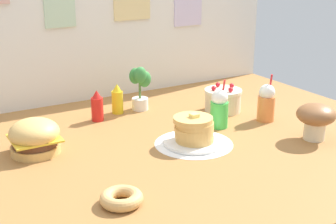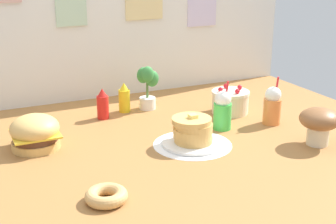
{
  "view_description": "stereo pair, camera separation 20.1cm",
  "coord_description": "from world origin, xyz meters",
  "px_view_note": "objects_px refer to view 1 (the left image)",
  "views": [
    {
      "loc": [
        -1.11,
        -1.84,
        0.89
      ],
      "look_at": [
        -0.0,
        0.06,
        0.14
      ],
      "focal_mm": 50.9,
      "sensor_mm": 36.0,
      "label": 1
    },
    {
      "loc": [
        -0.94,
        -1.93,
        0.89
      ],
      "look_at": [
        -0.0,
        0.06,
        0.14
      ],
      "focal_mm": 50.9,
      "sensor_mm": 36.0,
      "label": 2
    }
  ],
  "objects_px": {
    "layer_cake": "(223,100)",
    "donut_pink_glaze": "(121,198)",
    "pancake_stack": "(194,132)",
    "ketchup_bottle": "(97,107)",
    "mushroom_stool": "(316,118)",
    "potted_plant": "(140,86)",
    "cream_soda_cup": "(219,109)",
    "mustard_bottle": "(117,100)",
    "orange_float_cup": "(266,103)",
    "burger": "(35,137)"
  },
  "relations": [
    {
      "from": "burger",
      "to": "donut_pink_glaze",
      "type": "xyz_separation_m",
      "value": [
        0.14,
        -0.63,
        -0.05
      ]
    },
    {
      "from": "pancake_stack",
      "to": "cream_soda_cup",
      "type": "xyz_separation_m",
      "value": [
        0.24,
        0.13,
        0.04
      ]
    },
    {
      "from": "layer_cake",
      "to": "donut_pink_glaze",
      "type": "relative_size",
      "value": 1.34
    },
    {
      "from": "pancake_stack",
      "to": "potted_plant",
      "type": "bearing_deg",
      "value": 88.11
    },
    {
      "from": "orange_float_cup",
      "to": "pancake_stack",
      "type": "bearing_deg",
      "value": -170.74
    },
    {
      "from": "layer_cake",
      "to": "mushroom_stool",
      "type": "height_order",
      "value": "mushroom_stool"
    },
    {
      "from": "layer_cake",
      "to": "mustard_bottle",
      "type": "relative_size",
      "value": 1.25
    },
    {
      "from": "layer_cake",
      "to": "ketchup_bottle",
      "type": "bearing_deg",
      "value": 162.85
    },
    {
      "from": "layer_cake",
      "to": "cream_soda_cup",
      "type": "distance_m",
      "value": 0.27
    },
    {
      "from": "cream_soda_cup",
      "to": "orange_float_cup",
      "type": "height_order",
      "value": "same"
    },
    {
      "from": "pancake_stack",
      "to": "burger",
      "type": "bearing_deg",
      "value": 157.82
    },
    {
      "from": "cream_soda_cup",
      "to": "orange_float_cup",
      "type": "distance_m",
      "value": 0.29
    },
    {
      "from": "cream_soda_cup",
      "to": "burger",
      "type": "bearing_deg",
      "value": 170.88
    },
    {
      "from": "mustard_bottle",
      "to": "cream_soda_cup",
      "type": "height_order",
      "value": "cream_soda_cup"
    },
    {
      "from": "layer_cake",
      "to": "orange_float_cup",
      "type": "height_order",
      "value": "orange_float_cup"
    },
    {
      "from": "cream_soda_cup",
      "to": "mushroom_stool",
      "type": "relative_size",
      "value": 1.36
    },
    {
      "from": "layer_cake",
      "to": "ketchup_bottle",
      "type": "xyz_separation_m",
      "value": [
        -0.69,
        0.21,
        0.01
      ]
    },
    {
      "from": "layer_cake",
      "to": "ketchup_bottle",
      "type": "distance_m",
      "value": 0.73
    },
    {
      "from": "burger",
      "to": "mustard_bottle",
      "type": "relative_size",
      "value": 1.33
    },
    {
      "from": "burger",
      "to": "cream_soda_cup",
      "type": "bearing_deg",
      "value": -9.12
    },
    {
      "from": "orange_float_cup",
      "to": "donut_pink_glaze",
      "type": "height_order",
      "value": "orange_float_cup"
    },
    {
      "from": "orange_float_cup",
      "to": "donut_pink_glaze",
      "type": "xyz_separation_m",
      "value": [
        -1.08,
        -0.43,
        -0.08
      ]
    },
    {
      "from": "mustard_bottle",
      "to": "potted_plant",
      "type": "bearing_deg",
      "value": -4.09
    },
    {
      "from": "pancake_stack",
      "to": "mushroom_stool",
      "type": "distance_m",
      "value": 0.61
    },
    {
      "from": "cream_soda_cup",
      "to": "potted_plant",
      "type": "height_order",
      "value": "potted_plant"
    },
    {
      "from": "pancake_stack",
      "to": "mustard_bottle",
      "type": "bearing_deg",
      "value": 101.31
    },
    {
      "from": "layer_cake",
      "to": "potted_plant",
      "type": "distance_m",
      "value": 0.49
    },
    {
      "from": "orange_float_cup",
      "to": "donut_pink_glaze",
      "type": "bearing_deg",
      "value": -158.02
    },
    {
      "from": "donut_pink_glaze",
      "to": "mushroom_stool",
      "type": "bearing_deg",
      "value": 5.28
    },
    {
      "from": "burger",
      "to": "orange_float_cup",
      "type": "relative_size",
      "value": 0.88
    },
    {
      "from": "cream_soda_cup",
      "to": "layer_cake",
      "type": "bearing_deg",
      "value": 49.14
    },
    {
      "from": "cream_soda_cup",
      "to": "pancake_stack",
      "type": "bearing_deg",
      "value": -151.73
    },
    {
      "from": "burger",
      "to": "mushroom_stool",
      "type": "height_order",
      "value": "mushroom_stool"
    },
    {
      "from": "pancake_stack",
      "to": "donut_pink_glaze",
      "type": "height_order",
      "value": "pancake_stack"
    },
    {
      "from": "mustard_bottle",
      "to": "orange_float_cup",
      "type": "relative_size",
      "value": 0.67
    },
    {
      "from": "pancake_stack",
      "to": "cream_soda_cup",
      "type": "bearing_deg",
      "value": 28.27
    },
    {
      "from": "ketchup_bottle",
      "to": "orange_float_cup",
      "type": "height_order",
      "value": "orange_float_cup"
    },
    {
      "from": "mustard_bottle",
      "to": "mushroom_stool",
      "type": "distance_m",
      "value": 1.09
    },
    {
      "from": "pancake_stack",
      "to": "orange_float_cup",
      "type": "distance_m",
      "value": 0.54
    },
    {
      "from": "layer_cake",
      "to": "orange_float_cup",
      "type": "xyz_separation_m",
      "value": [
        0.11,
        -0.25,
        0.04
      ]
    },
    {
      "from": "layer_cake",
      "to": "donut_pink_glaze",
      "type": "distance_m",
      "value": 1.19
    },
    {
      "from": "donut_pink_glaze",
      "to": "potted_plant",
      "type": "bearing_deg",
      "value": 59.19
    },
    {
      "from": "donut_pink_glaze",
      "to": "mushroom_stool",
      "type": "relative_size",
      "value": 0.85
    },
    {
      "from": "ketchup_bottle",
      "to": "mushroom_stool",
      "type": "height_order",
      "value": "mushroom_stool"
    },
    {
      "from": "layer_cake",
      "to": "burger",
      "type": "bearing_deg",
      "value": -177.14
    },
    {
      "from": "orange_float_cup",
      "to": "donut_pink_glaze",
      "type": "distance_m",
      "value": 1.16
    },
    {
      "from": "ketchup_bottle",
      "to": "donut_pink_glaze",
      "type": "relative_size",
      "value": 1.08
    },
    {
      "from": "pancake_stack",
      "to": "mustard_bottle",
      "type": "xyz_separation_m",
      "value": [
        -0.12,
        0.61,
        0.02
      ]
    },
    {
      "from": "mustard_bottle",
      "to": "donut_pink_glaze",
      "type": "height_order",
      "value": "mustard_bottle"
    },
    {
      "from": "pancake_stack",
      "to": "ketchup_bottle",
      "type": "xyz_separation_m",
      "value": [
        -0.27,
        0.55,
        0.02
      ]
    }
  ]
}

